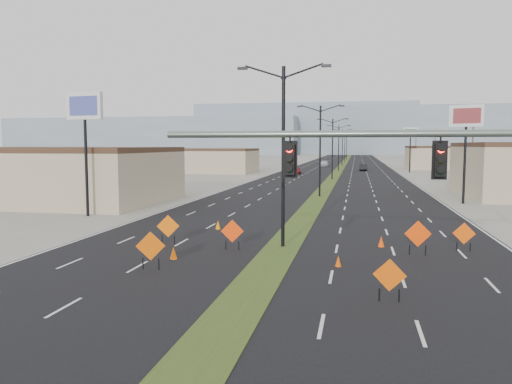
% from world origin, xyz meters
% --- Properties ---
extents(ground, '(600.00, 600.00, 0.00)m').
position_xyz_m(ground, '(0.00, 0.00, 0.00)').
color(ground, gray).
rests_on(ground, ground).
extents(road_surface, '(25.00, 400.00, 0.02)m').
position_xyz_m(road_surface, '(0.00, 100.00, 0.00)').
color(road_surface, black).
rests_on(road_surface, ground).
extents(median_strip, '(2.00, 400.00, 0.04)m').
position_xyz_m(median_strip, '(0.00, 100.00, 0.00)').
color(median_strip, '#2E4318').
rests_on(median_strip, ground).
extents(building_sw_far, '(30.00, 14.00, 4.50)m').
position_xyz_m(building_sw_far, '(-32.00, 85.00, 2.25)').
color(building_sw_far, '#C0AD89').
rests_on(building_sw_far, ground).
extents(building_se_far, '(44.00, 16.00, 5.00)m').
position_xyz_m(building_se_far, '(38.00, 110.00, 2.50)').
color(building_se_far, '#C0AD89').
rests_on(building_se_far, ground).
extents(mesa_west, '(180.00, 50.00, 22.00)m').
position_xyz_m(mesa_west, '(-120.00, 280.00, 11.00)').
color(mesa_west, gray).
rests_on(mesa_west, ground).
extents(mesa_center, '(220.00, 50.00, 28.00)m').
position_xyz_m(mesa_center, '(40.00, 300.00, 14.00)').
color(mesa_center, gray).
rests_on(mesa_center, ground).
extents(mesa_backdrop, '(140.00, 50.00, 32.00)m').
position_xyz_m(mesa_backdrop, '(-30.00, 320.00, 16.00)').
color(mesa_backdrop, gray).
rests_on(mesa_backdrop, ground).
extents(signal_mast, '(16.30, 0.60, 8.00)m').
position_xyz_m(signal_mast, '(8.56, 2.00, 4.79)').
color(signal_mast, slate).
rests_on(signal_mast, ground).
extents(streetlight_0, '(5.15, 0.24, 10.02)m').
position_xyz_m(streetlight_0, '(0.00, 12.00, 5.42)').
color(streetlight_0, black).
rests_on(streetlight_0, ground).
extents(streetlight_1, '(5.15, 0.24, 10.02)m').
position_xyz_m(streetlight_1, '(0.00, 40.00, 5.42)').
color(streetlight_1, black).
rests_on(streetlight_1, ground).
extents(streetlight_2, '(5.15, 0.24, 10.02)m').
position_xyz_m(streetlight_2, '(0.00, 68.00, 5.42)').
color(streetlight_2, black).
rests_on(streetlight_2, ground).
extents(streetlight_3, '(5.15, 0.24, 10.02)m').
position_xyz_m(streetlight_3, '(0.00, 96.00, 5.42)').
color(streetlight_3, black).
rests_on(streetlight_3, ground).
extents(streetlight_4, '(5.15, 0.24, 10.02)m').
position_xyz_m(streetlight_4, '(0.00, 124.00, 5.42)').
color(streetlight_4, black).
rests_on(streetlight_4, ground).
extents(streetlight_5, '(5.15, 0.24, 10.02)m').
position_xyz_m(streetlight_5, '(0.00, 152.00, 5.42)').
color(streetlight_5, black).
rests_on(streetlight_5, ground).
extents(streetlight_6, '(5.15, 0.24, 10.02)m').
position_xyz_m(streetlight_6, '(0.00, 180.00, 5.42)').
color(streetlight_6, black).
rests_on(streetlight_6, ground).
extents(utility_pole_1, '(1.60, 0.20, 9.00)m').
position_xyz_m(utility_pole_1, '(20.00, 60.00, 4.67)').
color(utility_pole_1, '#4C3823').
rests_on(utility_pole_1, ground).
extents(utility_pole_2, '(1.60, 0.20, 9.00)m').
position_xyz_m(utility_pole_2, '(20.00, 95.00, 4.67)').
color(utility_pole_2, '#4C3823').
rests_on(utility_pole_2, ground).
extents(utility_pole_3, '(1.60, 0.20, 9.00)m').
position_xyz_m(utility_pole_3, '(20.00, 130.00, 4.67)').
color(utility_pole_3, '#4C3823').
rests_on(utility_pole_3, ground).
extents(car_left, '(1.62, 3.82, 1.29)m').
position_xyz_m(car_left, '(-7.64, 82.64, 0.64)').
color(car_left, maroon).
rests_on(car_left, ground).
extents(car_mid, '(1.78, 4.58, 1.49)m').
position_xyz_m(car_mid, '(5.36, 97.60, 0.74)').
color(car_mid, black).
rests_on(car_mid, ground).
extents(car_far, '(2.25, 5.32, 1.53)m').
position_xyz_m(car_far, '(-4.51, 117.93, 0.77)').
color(car_far, '#B8C0C3').
rests_on(car_far, ground).
extents(construction_sign_0, '(1.28, 0.45, 1.78)m').
position_xyz_m(construction_sign_0, '(-5.20, 5.69, 1.05)').
color(construction_sign_0, '#E05604').
rests_on(construction_sign_0, ground).
extents(construction_sign_1, '(1.25, 0.39, 1.71)m').
position_xyz_m(construction_sign_1, '(-6.59, 11.40, 1.01)').
color(construction_sign_1, '#FB6405').
rests_on(construction_sign_1, ground).
extents(construction_sign_2, '(1.25, 0.19, 1.67)m').
position_xyz_m(construction_sign_2, '(-2.60, 10.68, 0.98)').
color(construction_sign_2, '#FF3B05').
rests_on(construction_sign_2, ground).
extents(construction_sign_3, '(1.37, 0.21, 1.83)m').
position_xyz_m(construction_sign_3, '(7.18, 11.23, 1.08)').
color(construction_sign_3, '#FF4105').
rests_on(construction_sign_3, ground).
extents(construction_sign_4, '(1.20, 0.21, 1.61)m').
position_xyz_m(construction_sign_4, '(5.25, 3.00, 0.94)').
color(construction_sign_4, '#DD4E04').
rests_on(construction_sign_4, ground).
extents(construction_sign_5, '(1.18, 0.07, 1.57)m').
position_xyz_m(construction_sign_5, '(9.73, 12.77, 0.92)').
color(construction_sign_5, '#EB4D04').
rests_on(construction_sign_5, ground).
extents(cone_0, '(0.49, 0.49, 0.64)m').
position_xyz_m(cone_0, '(-4.93, 7.88, 0.32)').
color(cone_0, '#FF6405').
rests_on(cone_0, ground).
extents(cone_1, '(0.33, 0.33, 0.53)m').
position_xyz_m(cone_1, '(3.23, 7.97, 0.27)').
color(cone_1, '#D94A04').
rests_on(cone_1, ground).
extents(cone_2, '(0.42, 0.42, 0.62)m').
position_xyz_m(cone_2, '(5.43, 13.04, 0.31)').
color(cone_2, '#F74605').
rests_on(cone_2, ground).
extents(cone_3, '(0.45, 0.45, 0.61)m').
position_xyz_m(cone_3, '(-5.18, 16.94, 0.31)').
color(cone_3, orange).
rests_on(cone_3, ground).
extents(pole_sign_west, '(3.24, 0.77, 9.88)m').
position_xyz_m(pole_sign_west, '(-17.27, 21.07, 8.09)').
color(pole_sign_west, black).
rests_on(pole_sign_west, ground).
extents(pole_sign_east_near, '(3.07, 1.32, 9.55)m').
position_xyz_m(pole_sign_east_near, '(14.26, 36.08, 7.80)').
color(pole_sign_east_near, black).
rests_on(pole_sign_east_near, ground).
extents(pole_sign_east_far, '(3.04, 1.02, 9.31)m').
position_xyz_m(pole_sign_east_far, '(14.76, 92.36, 7.58)').
color(pole_sign_east_far, black).
rests_on(pole_sign_east_far, ground).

